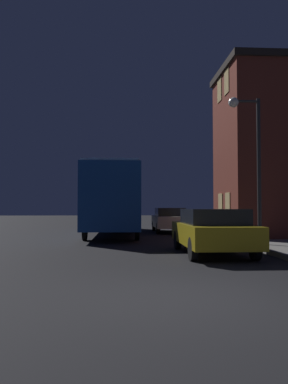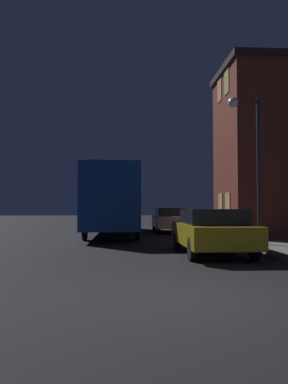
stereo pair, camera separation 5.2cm
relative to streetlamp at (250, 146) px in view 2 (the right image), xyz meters
The scene contains 6 objects.
ground_plane 8.55m from the streetlamp, 116.69° to the right, with size 120.00×120.00×0.00m, color black.
brick_building 4.36m from the streetlamp, 64.46° to the left, with size 3.75×4.34×7.82m.
streetlamp is the anchor object (origin of this frame).
bus 8.96m from the streetlamp, 124.93° to the left, with size 2.49×11.27×3.42m.
car_near_lane 3.71m from the streetlamp, 139.14° to the right, with size 1.90×4.37×1.40m.
car_mid_lane 9.27m from the streetlamp, 102.04° to the left, with size 1.73×4.19×1.41m.
Camera 2 is at (-1.02, -6.07, 1.46)m, focal length 35.00 mm.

